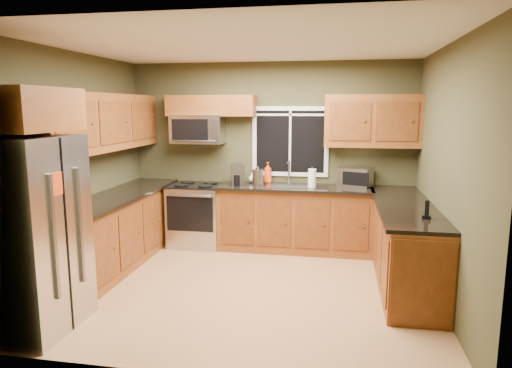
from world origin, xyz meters
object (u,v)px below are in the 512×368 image
(range, at_px, (197,214))
(coffee_maker, at_px, (238,175))
(toaster_oven, at_px, (355,177))
(microwave, at_px, (198,129))
(soap_bottle_c, at_px, (252,177))
(soap_bottle_a, at_px, (268,173))
(cordless_phone, at_px, (427,213))
(refrigerator, at_px, (31,235))
(paper_towel_roll, at_px, (312,178))
(kettle, at_px, (258,176))

(range, bearing_deg, coffee_maker, -3.36)
(toaster_oven, height_order, coffee_maker, coffee_maker)
(microwave, bearing_deg, range, -89.98)
(microwave, xyz_separation_m, soap_bottle_c, (0.80, 0.09, -0.71))
(range, bearing_deg, toaster_oven, 3.37)
(coffee_maker, xyz_separation_m, soap_bottle_a, (0.40, 0.27, 0.01))
(range, xyz_separation_m, coffee_maker, (0.64, -0.04, 0.61))
(coffee_maker, xyz_separation_m, cordless_phone, (2.31, -1.62, -0.08))
(toaster_oven, height_order, soap_bottle_c, toaster_oven)
(range, height_order, coffee_maker, coffee_maker)
(refrigerator, height_order, cordless_phone, refrigerator)
(paper_towel_roll, bearing_deg, coffee_maker, -179.93)
(microwave, distance_m, coffee_maker, 0.93)
(toaster_oven, distance_m, cordless_phone, 1.90)
(microwave, relative_size, toaster_oven, 1.45)
(toaster_oven, xyz_separation_m, cordless_phone, (0.65, -1.79, -0.08))
(kettle, distance_m, cordless_phone, 2.61)
(cordless_phone, bearing_deg, soap_bottle_c, 138.71)
(refrigerator, height_order, soap_bottle_a, refrigerator)
(toaster_oven, height_order, cordless_phone, toaster_oven)
(refrigerator, relative_size, coffee_maker, 5.98)
(toaster_oven, bearing_deg, microwave, 179.98)
(toaster_oven, xyz_separation_m, soap_bottle_c, (-1.50, 0.10, -0.06))
(kettle, bearing_deg, paper_towel_roll, -2.59)
(kettle, height_order, paper_towel_roll, paper_towel_roll)
(range, xyz_separation_m, soap_bottle_c, (0.80, 0.23, 0.55))
(soap_bottle_a, bearing_deg, refrigerator, -119.87)
(paper_towel_roll, height_order, cordless_phone, paper_towel_roll)
(toaster_oven, bearing_deg, kettle, -174.31)
(kettle, bearing_deg, coffee_maker, -172.85)
(toaster_oven, xyz_separation_m, coffee_maker, (-1.66, -0.17, 0.00))
(coffee_maker, bearing_deg, refrigerator, -115.89)
(refrigerator, distance_m, coffee_maker, 3.04)
(toaster_oven, height_order, kettle, kettle)
(microwave, bearing_deg, soap_bottle_a, 5.21)
(refrigerator, height_order, range, refrigerator)
(refrigerator, xyz_separation_m, cordless_phone, (3.63, 1.12, 0.10))
(coffee_maker, xyz_separation_m, kettle, (0.29, 0.04, -0.01))
(microwave, height_order, toaster_oven, microwave)
(coffee_maker, bearing_deg, microwave, 164.77)
(paper_towel_roll, bearing_deg, range, 178.78)
(toaster_oven, bearing_deg, range, -176.63)
(microwave, xyz_separation_m, cordless_phone, (2.94, -1.79, -0.73))
(refrigerator, height_order, kettle, refrigerator)
(soap_bottle_a, bearing_deg, soap_bottle_c, 180.00)
(coffee_maker, bearing_deg, soap_bottle_c, 58.68)
(range, height_order, toaster_oven, toaster_oven)
(kettle, distance_m, soap_bottle_c, 0.27)
(range, relative_size, kettle, 3.28)
(kettle, bearing_deg, toaster_oven, 5.69)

